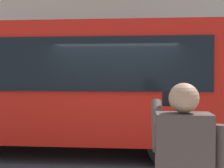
{
  "coord_description": "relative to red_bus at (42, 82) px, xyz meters",
  "views": [
    {
      "loc": [
        -0.51,
        6.93,
        1.92
      ],
      "look_at": [
        0.2,
        -0.83,
        1.65
      ],
      "focal_mm": 51.2,
      "sensor_mm": 36.0,
      "label": 1
    }
  ],
  "objects": [
    {
      "name": "ground_plane",
      "position": [
        -1.91,
        0.66,
        -1.68
      ],
      "size": [
        60.0,
        60.0,
        0.0
      ],
      "primitive_type": "plane",
      "color": "#38383A"
    },
    {
      "name": "red_bus",
      "position": [
        0.0,
        0.0,
        0.0
      ],
      "size": [
        9.05,
        2.54,
        3.08
      ],
      "color": "red",
      "rests_on": "ground_plane"
    }
  ]
}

